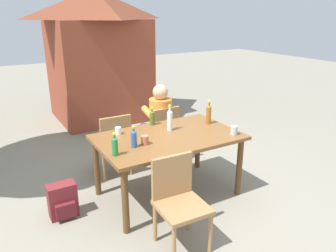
{
  "coord_description": "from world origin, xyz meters",
  "views": [
    {
      "loc": [
        -1.8,
        -3.06,
        2.14
      ],
      "look_at": [
        0.0,
        0.0,
        0.89
      ],
      "focal_mm": 35.07,
      "sensor_mm": 36.0,
      "label": 1
    }
  ],
  "objects_px": {
    "person_in_white_shirt": "(158,119)",
    "chair_near_left": "(178,198)",
    "chair_far_right": "(162,132)",
    "chair_far_left": "(113,142)",
    "cup_white": "(118,131)",
    "cup_steel": "(234,130)",
    "backpack_by_near_side": "(63,201)",
    "bottle_amber": "(209,114)",
    "dining_table": "(168,143)",
    "brick_kiosk": "(98,53)",
    "bottle_green": "(115,146)",
    "bottle_clear": "(170,119)",
    "bottle_olive": "(152,117)",
    "cup_terracotta": "(145,140)",
    "bottle_blue": "(134,138)"
  },
  "relations": [
    {
      "from": "dining_table",
      "to": "backpack_by_near_side",
      "type": "bearing_deg",
      "value": 171.98
    },
    {
      "from": "dining_table",
      "to": "brick_kiosk",
      "type": "height_order",
      "value": "brick_kiosk"
    },
    {
      "from": "backpack_by_near_side",
      "to": "person_in_white_shirt",
      "type": "bearing_deg",
      "value": 25.16
    },
    {
      "from": "dining_table",
      "to": "cup_white",
      "type": "xyz_separation_m",
      "value": [
        -0.48,
        0.34,
        0.13
      ]
    },
    {
      "from": "bottle_blue",
      "to": "bottle_amber",
      "type": "bearing_deg",
      "value": 10.93
    },
    {
      "from": "bottle_blue",
      "to": "cup_terracotta",
      "type": "bearing_deg",
      "value": 4.86
    },
    {
      "from": "bottle_blue",
      "to": "backpack_by_near_side",
      "type": "height_order",
      "value": "bottle_blue"
    },
    {
      "from": "person_in_white_shirt",
      "to": "chair_near_left",
      "type": "bearing_deg",
      "value": -113.05
    },
    {
      "from": "bottle_clear",
      "to": "brick_kiosk",
      "type": "relative_size",
      "value": 0.13
    },
    {
      "from": "backpack_by_near_side",
      "to": "brick_kiosk",
      "type": "bearing_deg",
      "value": 63.91
    },
    {
      "from": "bottle_amber",
      "to": "backpack_by_near_side",
      "type": "bearing_deg",
      "value": 178.29
    },
    {
      "from": "bottle_amber",
      "to": "backpack_by_near_side",
      "type": "xyz_separation_m",
      "value": [
        -1.89,
        0.06,
        -0.71
      ]
    },
    {
      "from": "bottle_blue",
      "to": "cup_steel",
      "type": "distance_m",
      "value": 1.19
    },
    {
      "from": "cup_steel",
      "to": "backpack_by_near_side",
      "type": "xyz_separation_m",
      "value": [
        -1.91,
        0.53,
        -0.63
      ]
    },
    {
      "from": "brick_kiosk",
      "to": "chair_near_left",
      "type": "bearing_deg",
      "value": -99.96
    },
    {
      "from": "dining_table",
      "to": "cup_steel",
      "type": "relative_size",
      "value": 15.84
    },
    {
      "from": "chair_far_right",
      "to": "cup_steel",
      "type": "height_order",
      "value": "cup_steel"
    },
    {
      "from": "chair_near_left",
      "to": "person_in_white_shirt",
      "type": "distance_m",
      "value": 1.89
    },
    {
      "from": "chair_far_right",
      "to": "person_in_white_shirt",
      "type": "bearing_deg",
      "value": 91.66
    },
    {
      "from": "bottle_amber",
      "to": "cup_terracotta",
      "type": "distance_m",
      "value": 1.04
    },
    {
      "from": "chair_near_left",
      "to": "bottle_blue",
      "type": "relative_size",
      "value": 3.72
    },
    {
      "from": "bottle_clear",
      "to": "cup_terracotta",
      "type": "height_order",
      "value": "bottle_clear"
    },
    {
      "from": "dining_table",
      "to": "bottle_clear",
      "type": "relative_size",
      "value": 5.15
    },
    {
      "from": "chair_near_left",
      "to": "cup_steel",
      "type": "relative_size",
      "value": 8.39
    },
    {
      "from": "chair_near_left",
      "to": "backpack_by_near_side",
      "type": "height_order",
      "value": "chair_near_left"
    },
    {
      "from": "chair_near_left",
      "to": "bottle_olive",
      "type": "bearing_deg",
      "value": 72.69
    },
    {
      "from": "cup_terracotta",
      "to": "bottle_amber",
      "type": "bearing_deg",
      "value": 11.72
    },
    {
      "from": "chair_near_left",
      "to": "bottle_amber",
      "type": "height_order",
      "value": "bottle_amber"
    },
    {
      "from": "bottle_green",
      "to": "bottle_amber",
      "type": "distance_m",
      "value": 1.44
    },
    {
      "from": "bottle_green",
      "to": "backpack_by_near_side",
      "type": "relative_size",
      "value": 0.62
    },
    {
      "from": "bottle_green",
      "to": "cup_terracotta",
      "type": "distance_m",
      "value": 0.4
    },
    {
      "from": "person_in_white_shirt",
      "to": "cup_white",
      "type": "xyz_separation_m",
      "value": [
        -0.85,
        -0.58,
        0.16
      ]
    },
    {
      "from": "dining_table",
      "to": "cup_terracotta",
      "type": "relative_size",
      "value": 16.69
    },
    {
      "from": "chair_far_right",
      "to": "chair_far_left",
      "type": "distance_m",
      "value": 0.74
    },
    {
      "from": "chair_far_right",
      "to": "bottle_blue",
      "type": "distance_m",
      "value": 1.31
    },
    {
      "from": "cup_steel",
      "to": "cup_terracotta",
      "type": "relative_size",
      "value": 1.05
    },
    {
      "from": "person_in_white_shirt",
      "to": "bottle_green",
      "type": "relative_size",
      "value": 4.92
    },
    {
      "from": "cup_steel",
      "to": "cup_white",
      "type": "distance_m",
      "value": 1.36
    },
    {
      "from": "dining_table",
      "to": "cup_steel",
      "type": "xyz_separation_m",
      "value": [
        0.69,
        -0.35,
        0.14
      ]
    },
    {
      "from": "chair_near_left",
      "to": "bottle_clear",
      "type": "xyz_separation_m",
      "value": [
        0.48,
        0.96,
        0.42
      ]
    },
    {
      "from": "brick_kiosk",
      "to": "person_in_white_shirt",
      "type": "bearing_deg",
      "value": -90.24
    },
    {
      "from": "bottle_olive",
      "to": "brick_kiosk",
      "type": "bearing_deg",
      "value": 83.22
    },
    {
      "from": "cup_terracotta",
      "to": "bottle_blue",
      "type": "bearing_deg",
      "value": -175.14
    },
    {
      "from": "bottle_blue",
      "to": "cup_steel",
      "type": "bearing_deg",
      "value": -11.98
    },
    {
      "from": "bottle_amber",
      "to": "chair_near_left",
      "type": "bearing_deg",
      "value": -138.2
    },
    {
      "from": "chair_far_left",
      "to": "cup_steel",
      "type": "relative_size",
      "value": 8.39
    },
    {
      "from": "chair_far_right",
      "to": "person_in_white_shirt",
      "type": "height_order",
      "value": "person_in_white_shirt"
    },
    {
      "from": "person_in_white_shirt",
      "to": "bottle_olive",
      "type": "bearing_deg",
      "value": -125.86
    },
    {
      "from": "bottle_amber",
      "to": "cup_terracotta",
      "type": "xyz_separation_m",
      "value": [
        -1.01,
        -0.21,
        -0.08
      ]
    },
    {
      "from": "person_in_white_shirt",
      "to": "cup_white",
      "type": "height_order",
      "value": "person_in_white_shirt"
    }
  ]
}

